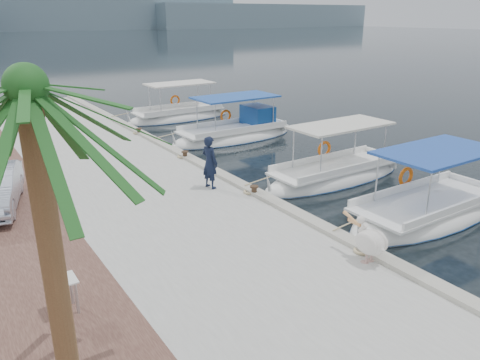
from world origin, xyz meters
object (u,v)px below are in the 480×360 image
(fishing_caique_d, at_px, (235,135))
(fisherman, at_px, (210,162))
(fishing_caique_c, at_px, (334,177))
(fishing_caique_b, at_px, (427,214))
(date_palm, at_px, (27,90))
(pelican, at_px, (370,241))
(fishing_caique_e, at_px, (179,117))

(fishing_caique_d, relative_size, fisherman, 3.87)
(fishing_caique_c, bearing_deg, fishing_caique_b, -91.09)
(fishing_caique_c, bearing_deg, date_palm, -152.36)
(fishing_caique_c, relative_size, fishing_caique_d, 0.96)
(pelican, height_order, date_palm, date_palm)
(fisherman, relative_size, date_palm, 0.32)
(fishing_caique_e, xyz_separation_m, fisherman, (-5.17, -12.88, 1.29))
(fishing_caique_c, distance_m, fisherman, 5.40)
(pelican, bearing_deg, fishing_caique_d, 70.24)
(pelican, bearing_deg, fisherman, 95.23)
(fishing_caique_b, relative_size, fishing_caique_d, 0.93)
(fishing_caique_b, relative_size, date_palm, 1.15)
(fishing_caique_c, height_order, date_palm, date_palm)
(fishing_caique_c, relative_size, fisherman, 3.70)
(fishing_caique_e, bearing_deg, fishing_caique_c, -89.99)
(date_palm, bearing_deg, fishing_caique_b, 9.08)
(fishing_caique_e, relative_size, pelican, 4.87)
(fishing_caique_c, relative_size, fishing_caique_e, 1.00)
(pelican, relative_size, fisherman, 0.76)
(fisherman, xyz_separation_m, date_palm, (-6.53, -6.94, 3.88))
(fishing_caique_c, relative_size, date_palm, 1.18)
(fishing_caique_d, height_order, fishing_caique_e, same)
(fishing_caique_e, xyz_separation_m, pelican, (-4.57, -19.47, 0.93))
(fishing_caique_b, distance_m, date_palm, 12.86)
(pelican, xyz_separation_m, date_palm, (-7.14, -0.35, 4.24))
(fishing_caique_c, bearing_deg, fishing_caique_e, 90.01)
(fishing_caique_d, distance_m, fisherman, 8.84)
(fishing_caique_e, relative_size, date_palm, 1.18)
(fishing_caique_c, xyz_separation_m, fishing_caique_d, (0.26, 7.68, 0.07))
(fisherman, height_order, date_palm, date_palm)
(fisherman, bearing_deg, fishing_caique_e, -34.85)
(fishing_caique_d, xyz_separation_m, pelican, (-4.84, -13.46, 0.87))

